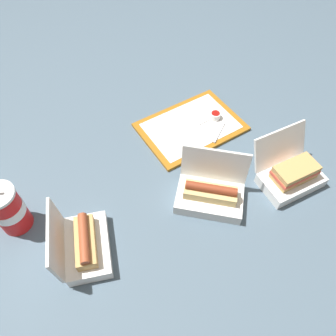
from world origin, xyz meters
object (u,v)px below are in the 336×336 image
Objects in this scene: food_tray at (191,127)px; clamshell_hotdog_right at (210,193)px; plastic_fork at (219,132)px; soda_cup_center at (8,209)px; ketchup_cup at (215,115)px; clamshell_sandwich_back at (291,174)px; clamshell_hotdog_center at (83,245)px.

clamshell_hotdog_right is at bearing 64.89° from food_tray.
soda_cup_center is at bearing -35.50° from plastic_fork.
clamshell_sandwich_back is at bearing 93.87° from ketchup_cup.
clamshell_hotdog_center is (0.54, 0.23, 0.03)m from food_tray.
clamshell_hotdog_right is 0.28m from clamshell_sandwich_back.
clamshell_hotdog_right reaches higher than clamshell_hotdog_center.
clamshell_hotdog_right is at bearing 13.75° from plastic_fork.
plastic_fork is 0.29m from clamshell_hotdog_right.
ketchup_cup is 0.78m from soda_cup_center.
ketchup_cup is 0.16× the size of clamshell_hotdog_right.
food_tray is 1.49× the size of clamshell_hotdog_right.
food_tray is at bearing -9.43° from ketchup_cup.
clamshell_hotdog_center is at bearing 18.65° from ketchup_cup.
food_tray is 0.32m from clamshell_hotdog_right.
ketchup_cup is 0.68m from clamshell_hotdog_center.
ketchup_cup is 0.08m from plastic_fork.
plastic_fork is (0.04, 0.07, -0.01)m from ketchup_cup.
clamshell_hotdog_center is (0.64, 0.22, 0.01)m from ketchup_cup.
ketchup_cup reaches higher than plastic_fork.
soda_cup_center reaches higher than plastic_fork.
food_tray is at bearing -115.11° from clamshell_hotdog_right.
clamshell_hotdog_right is at bearing 49.07° from ketchup_cup.
plastic_fork reaches higher than food_tray.
soda_cup_center is (0.54, -0.25, 0.04)m from clamshell_hotdog_right.
clamshell_sandwich_back is at bearing 161.85° from clamshell_hotdog_right.
clamshell_sandwich_back is (-0.26, 0.09, 0.00)m from clamshell_hotdog_right.
clamshell_sandwich_back is (-0.13, 0.38, 0.04)m from food_tray.
clamshell_sandwich_back is (-0.06, 0.29, 0.03)m from plastic_fork.
ketchup_cup is at bearing -178.37° from soda_cup_center.
plastic_fork is (-0.06, 0.09, 0.01)m from food_tray.
ketchup_cup is 0.19× the size of clamshell_sandwich_back.
clamshell_sandwich_back is 0.93× the size of clamshell_hotdog_center.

